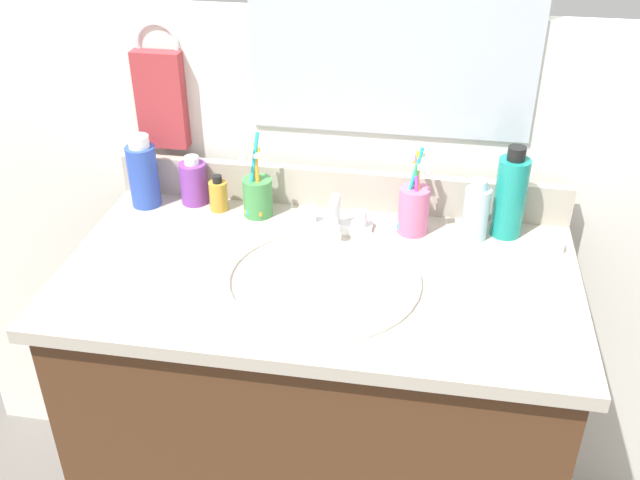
{
  "coord_description": "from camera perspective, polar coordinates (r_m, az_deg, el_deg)",
  "views": [
    {
      "loc": [
        0.2,
        -1.18,
        1.67
      ],
      "look_at": [
        0.0,
        0.0,
        0.94
      ],
      "focal_mm": 40.8,
      "sensor_mm": 36.0,
      "label": 1
    }
  ],
  "objects": [
    {
      "name": "cup_pink",
      "position": [
        1.54,
        7.38,
        2.57
      ],
      "size": [
        0.07,
        0.08,
        0.2
      ],
      "color": "#D16693",
      "rests_on": "countertop"
    },
    {
      "name": "bottle_cream_purple",
      "position": [
        1.68,
        -9.88,
        4.51
      ],
      "size": [
        0.06,
        0.06,
        0.11
      ],
      "color": "#7A3899",
      "rests_on": "countertop"
    },
    {
      "name": "bottle_oil_amber",
      "position": [
        1.65,
        -7.98,
        3.52
      ],
      "size": [
        0.04,
        0.04,
        0.08
      ],
      "color": "gold",
      "rests_on": "countertop"
    },
    {
      "name": "faucet",
      "position": [
        1.55,
        1.18,
        1.69
      ],
      "size": [
        0.16,
        0.1,
        0.08
      ],
      "color": "silver",
      "rests_on": "countertop"
    },
    {
      "name": "sink_basin",
      "position": [
        1.42,
        -0.03,
        -4.16
      ],
      "size": [
        0.39,
        0.39,
        0.11
      ],
      "color": "white",
      "rests_on": "countertop"
    },
    {
      "name": "vanity_cabinet",
      "position": [
        1.73,
        -0.07,
        -14.94
      ],
      "size": [
        0.98,
        0.52,
        0.85
      ],
      "primitive_type": "cube",
      "color": "#4C2D19",
      "rests_on": "ground_plane"
    },
    {
      "name": "bottle_shampoo_blue",
      "position": [
        1.68,
        -13.71,
        5.09
      ],
      "size": [
        0.07,
        0.07,
        0.17
      ],
      "color": "#2D4CB2",
      "rests_on": "countertop"
    },
    {
      "name": "bottle_gel_clear",
      "position": [
        1.55,
        12.14,
        2.19
      ],
      "size": [
        0.05,
        0.05,
        0.14
      ],
      "color": "silver",
      "rests_on": "countertop"
    },
    {
      "name": "hand_towel",
      "position": [
        1.69,
        -12.36,
        10.68
      ],
      "size": [
        0.11,
        0.04,
        0.22
      ],
      "primitive_type": "cube",
      "color": "#A53338"
    },
    {
      "name": "towel_ring",
      "position": [
        1.67,
        -12.62,
        14.75
      ],
      "size": [
        0.1,
        0.01,
        0.1
      ],
      "primitive_type": "torus",
      "rotation": [
        1.57,
        0.0,
        0.0
      ],
      "color": "silver"
    },
    {
      "name": "mirror_panel",
      "position": [
        1.53,
        5.87,
        18.09
      ],
      "size": [
        0.6,
        0.01,
        0.56
      ],
      "primitive_type": "cube",
      "color": "#B2BCC6"
    },
    {
      "name": "bottle_mouthwash_teal",
      "position": [
        1.56,
        14.7,
        3.39
      ],
      "size": [
        0.06,
        0.06,
        0.2
      ],
      "color": "teal",
      "rests_on": "countertop"
    },
    {
      "name": "back_wall",
      "position": [
        1.83,
        1.68,
        -2.57
      ],
      "size": [
        2.12,
        0.04,
        1.3
      ],
      "primitive_type": "cube",
      "color": "silver",
      "rests_on": "ground_plane"
    },
    {
      "name": "countertop",
      "position": [
        1.44,
        -0.09,
        -2.85
      ],
      "size": [
        1.02,
        0.56,
        0.03
      ],
      "primitive_type": "cube",
      "color": "#B2A899",
      "rests_on": "vanity_cabinet"
    },
    {
      "name": "soap_bar",
      "position": [
        1.57,
        17.36,
        -0.17
      ],
      "size": [
        0.06,
        0.04,
        0.02
      ],
      "primitive_type": "cube",
      "color": "white",
      "rests_on": "countertop"
    },
    {
      "name": "backsplash",
      "position": [
        1.64,
        1.51,
        4.07
      ],
      "size": [
        1.02,
        0.02,
        0.09
      ],
      "primitive_type": "cube",
      "color": "#B2A899",
      "rests_on": "countertop"
    },
    {
      "name": "cup_green",
      "position": [
        1.61,
        -4.94,
        3.55
      ],
      "size": [
        0.07,
        0.07,
        0.2
      ],
      "color": "#3F8C47",
      "rests_on": "countertop"
    }
  ]
}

